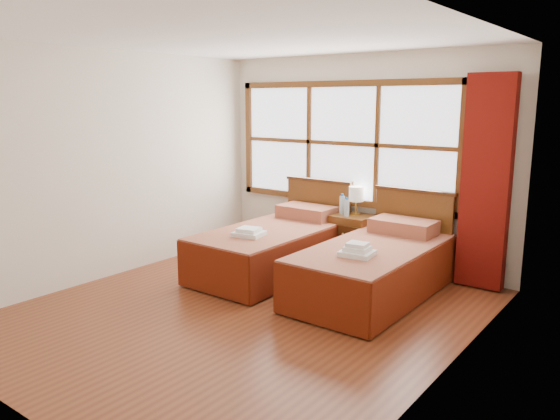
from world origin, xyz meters
The scene contains 15 objects.
floor centered at (0.00, 0.00, 0.00)m, with size 4.50×4.50×0.00m, color brown.
ceiling centered at (0.00, 0.00, 2.60)m, with size 4.50×4.50×0.00m, color white.
wall_back centered at (0.00, 2.25, 1.30)m, with size 4.00×4.00×0.00m, color silver.
wall_left centered at (-2.00, 0.00, 1.30)m, with size 4.50×4.50×0.00m, color silver.
wall_right centered at (2.00, 0.00, 1.30)m, with size 4.50×4.50×0.00m, color silver.
window centered at (-0.25, 2.21, 1.50)m, with size 3.16×0.06×1.56m.
curtain centered at (1.60, 2.11, 1.17)m, with size 0.50×0.16×2.30m, color maroon.
bed_left centered at (-0.55, 1.20, 0.31)m, with size 1.06×2.08×1.03m.
bed_right centered at (0.79, 1.20, 0.31)m, with size 1.05×2.07×1.02m.
nightstand centered at (0.06, 1.99, 0.32)m, with size 0.48×0.47×0.64m.
towels_left centered at (-0.53, 0.69, 0.59)m, with size 0.36×0.33×0.09m.
towels_right centered at (0.83, 0.73, 0.60)m, with size 0.34×0.31×0.13m.
lamp centered at (0.06, 2.05, 0.89)m, with size 0.18×0.18×0.35m.
bottle_near centered at (-0.10, 1.99, 0.75)m, with size 0.07×0.07×0.26m.
bottle_far centered at (0.02, 1.90, 0.75)m, with size 0.06×0.06×0.24m.
Camera 1 is at (3.33, -3.82, 2.03)m, focal length 35.00 mm.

